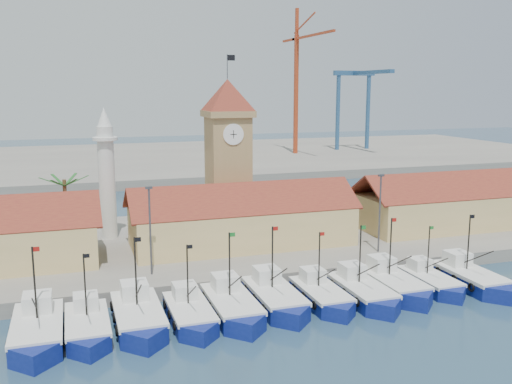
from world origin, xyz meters
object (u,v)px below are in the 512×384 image
object	(u,v)px
clock_tower	(228,153)
boat_5	(276,299)
minaret	(107,173)
boat_0	(37,333)

from	to	relation	value
clock_tower	boat_5	bearing A→B (deg)	-94.67
boat_5	minaret	world-z (taller)	minaret
boat_0	clock_tower	world-z (taller)	clock_tower
clock_tower	minaret	bearing A→B (deg)	172.39
boat_5	clock_tower	size ratio (longest dim) A/B	0.46
boat_0	clock_tower	distance (m)	34.61
boat_5	clock_tower	bearing A→B (deg)	85.33
boat_5	minaret	xyz separation A→B (m)	(-13.13, 24.89, 8.91)
boat_5	minaret	distance (m)	29.51
boat_0	boat_5	bearing A→B (deg)	2.69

